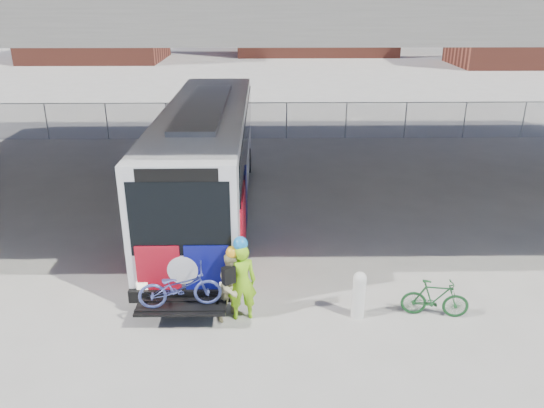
{
  "coord_description": "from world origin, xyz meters",
  "views": [
    {
      "loc": [
        -0.13,
        -14.22,
        6.99
      ],
      "look_at": [
        0.07,
        -0.88,
        1.6
      ],
      "focal_mm": 35.0,
      "sensor_mm": 36.0,
      "label": 1
    }
  ],
  "objects_px": {
    "cyclist_hivis": "(241,280)",
    "bike_parked": "(435,298)",
    "bollard": "(359,293)",
    "cyclist_tan": "(233,285)",
    "bus": "(207,152)"
  },
  "relations": [
    {
      "from": "cyclist_hivis",
      "to": "cyclist_tan",
      "type": "distance_m",
      "value": 0.23
    },
    {
      "from": "bollard",
      "to": "cyclist_tan",
      "type": "height_order",
      "value": "cyclist_tan"
    },
    {
      "from": "bollard",
      "to": "cyclist_hivis",
      "type": "relative_size",
      "value": 0.56
    },
    {
      "from": "bike_parked",
      "to": "bollard",
      "type": "bearing_deg",
      "value": 99.23
    },
    {
      "from": "bollard",
      "to": "bike_parked",
      "type": "bearing_deg",
      "value": -0.0
    },
    {
      "from": "cyclist_tan",
      "to": "cyclist_hivis",
      "type": "bearing_deg",
      "value": -32.95
    },
    {
      "from": "cyclist_tan",
      "to": "bus",
      "type": "bearing_deg",
      "value": 66.33
    },
    {
      "from": "bus",
      "to": "cyclist_tan",
      "type": "height_order",
      "value": "bus"
    },
    {
      "from": "bus",
      "to": "bike_parked",
      "type": "xyz_separation_m",
      "value": [
        5.75,
        -6.32,
        -1.65
      ]
    },
    {
      "from": "bike_parked",
      "to": "cyclist_tan",
      "type": "bearing_deg",
      "value": 99.27
    },
    {
      "from": "bollard",
      "to": "cyclist_tan",
      "type": "relative_size",
      "value": 0.63
    },
    {
      "from": "bike_parked",
      "to": "bus",
      "type": "bearing_deg",
      "value": 51.56
    },
    {
      "from": "bus",
      "to": "bollard",
      "type": "bearing_deg",
      "value": -57.68
    },
    {
      "from": "bollard",
      "to": "cyclist_hivis",
      "type": "bearing_deg",
      "value": -180.0
    },
    {
      "from": "cyclist_hivis",
      "to": "bike_parked",
      "type": "relative_size",
      "value": 1.34
    }
  ]
}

